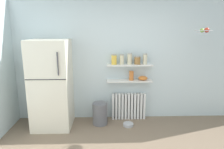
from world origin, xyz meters
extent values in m
cube|color=silver|center=(0.00, 2.05, 1.30)|extent=(7.04, 0.10, 2.60)
cube|color=silver|center=(-1.38, 1.65, 0.85)|extent=(0.72, 0.70, 1.71)
cube|color=#262628|center=(-1.38, 1.29, 1.04)|extent=(0.71, 0.01, 0.01)
cylinder|color=#4C4C51|center=(-1.15, 1.28, 1.32)|extent=(0.02, 0.02, 0.40)
cube|color=white|center=(-0.18, 1.92, 0.28)|extent=(0.05, 0.12, 0.56)
cube|color=white|center=(-0.12, 1.92, 0.28)|extent=(0.05, 0.12, 0.56)
cube|color=white|center=(-0.05, 1.92, 0.28)|extent=(0.05, 0.12, 0.56)
cube|color=white|center=(0.01, 1.92, 0.28)|extent=(0.05, 0.12, 0.56)
cube|color=white|center=(0.08, 1.92, 0.28)|extent=(0.05, 0.12, 0.56)
cube|color=white|center=(0.15, 1.92, 0.28)|extent=(0.05, 0.12, 0.56)
cube|color=white|center=(0.21, 1.92, 0.28)|extent=(0.05, 0.12, 0.56)
cube|color=white|center=(0.28, 1.92, 0.28)|extent=(0.05, 0.12, 0.56)
cube|color=white|center=(0.35, 1.92, 0.28)|extent=(0.05, 0.12, 0.56)
cube|color=white|center=(0.41, 1.92, 0.28)|extent=(0.05, 0.12, 0.56)
cube|color=white|center=(0.48, 1.92, 0.28)|extent=(0.05, 0.12, 0.56)
cube|color=white|center=(0.15, 1.89, 0.85)|extent=(0.92, 0.22, 0.02)
cube|color=white|center=(0.15, 1.89, 1.18)|extent=(0.92, 0.22, 0.02)
cylinder|color=yellow|center=(-0.17, 1.89, 1.29)|extent=(0.11, 0.11, 0.19)
cylinder|color=gray|center=(-0.17, 1.89, 1.39)|extent=(0.10, 0.10, 0.02)
cylinder|color=beige|center=(-0.01, 1.89, 1.29)|extent=(0.08, 0.08, 0.18)
cylinder|color=gray|center=(-0.01, 1.89, 1.39)|extent=(0.08, 0.08, 0.02)
cylinder|color=beige|center=(0.15, 1.89, 1.30)|extent=(0.09, 0.09, 0.21)
cylinder|color=gray|center=(0.15, 1.89, 1.41)|extent=(0.08, 0.08, 0.02)
cylinder|color=olive|center=(0.30, 1.89, 1.27)|extent=(0.12, 0.12, 0.15)
cylinder|color=gray|center=(0.30, 1.89, 1.35)|extent=(0.11, 0.11, 0.02)
cylinder|color=beige|center=(0.46, 1.89, 1.29)|extent=(0.08, 0.08, 0.20)
cylinder|color=gray|center=(0.46, 1.89, 1.40)|extent=(0.08, 0.08, 0.02)
cylinder|color=#CC7033|center=(0.19, 1.89, 0.96)|extent=(0.09, 0.09, 0.19)
ellipsoid|color=orange|center=(0.43, 1.89, 0.90)|extent=(0.19, 0.19, 0.09)
cylinder|color=slate|center=(-0.46, 1.68, 0.22)|extent=(0.30, 0.30, 0.44)
cylinder|color=#B7B7BC|center=(0.11, 1.58, 0.03)|extent=(0.21, 0.21, 0.05)
torus|color=#B2B2B7|center=(1.43, 1.54, 1.86)|extent=(0.30, 0.30, 0.01)
cylinder|color=#A8A8AD|center=(1.43, 1.54, 1.82)|extent=(0.25, 0.25, 0.01)
sphere|color=red|center=(1.49, 1.54, 1.87)|extent=(0.09, 0.09, 0.09)
sphere|color=#7FAD38|center=(1.40, 1.53, 1.87)|extent=(0.08, 0.08, 0.08)
camera|label=1|loc=(-0.33, -2.11, 1.89)|focal=32.23mm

